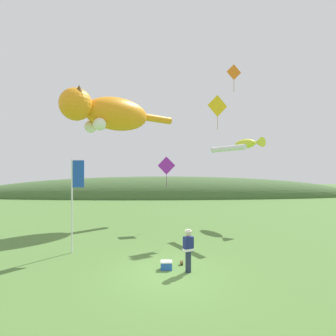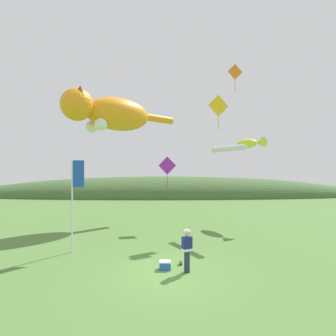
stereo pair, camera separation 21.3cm
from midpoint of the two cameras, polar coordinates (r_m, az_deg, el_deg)
ground_plane at (r=11.62m, az=0.00°, el=-21.96°), size 120.00×120.00×0.00m
distant_hill_ridge at (r=41.18m, az=-1.13°, el=-6.16°), size 61.18×10.24×6.19m
festival_attendant at (r=11.46m, az=3.88°, el=-17.22°), size 0.49×0.41×1.77m
kite_spool at (r=12.50m, az=2.47°, el=-19.85°), size 0.12×0.21×0.21m
picnic_cooler at (r=11.96m, az=-0.90°, el=-20.39°), size 0.50×0.34×0.36m
festival_banner_pole at (r=14.37m, az=-20.03°, el=-4.82°), size 0.66×0.08×4.80m
kite_giant_cat at (r=21.30m, az=-12.99°, el=11.56°), size 8.26×7.01×3.05m
kite_fish_windsock at (r=22.06m, az=16.72°, el=5.14°), size 1.99×2.92×0.88m
kite_tube_streamer at (r=17.94m, az=12.47°, el=4.16°), size 1.80×2.86×0.44m
kite_diamond_orange at (r=21.72m, az=13.86°, el=19.55°), size 1.18×0.24×2.10m
kite_diamond_gold at (r=19.30m, az=10.40°, el=13.12°), size 1.50×0.45×2.45m
kite_diamond_violet at (r=19.13m, az=-0.68°, el=0.49°), size 1.29×0.39×2.23m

